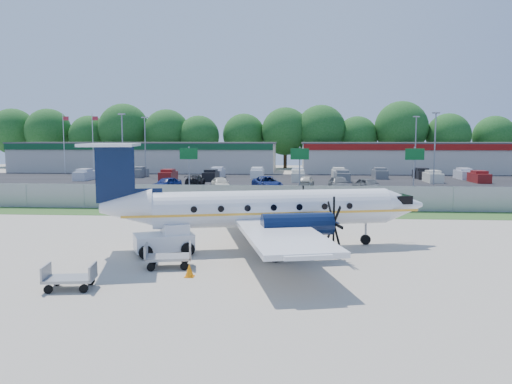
# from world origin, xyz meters

# --- Properties ---
(ground) EXTENTS (170.00, 170.00, 0.00)m
(ground) POSITION_xyz_m (0.00, 0.00, 0.00)
(ground) COLOR #B3A997
(ground) RESTS_ON ground
(grass_verge) EXTENTS (170.00, 4.00, 0.02)m
(grass_verge) POSITION_xyz_m (0.00, 12.00, 0.01)
(grass_verge) COLOR #2D561E
(grass_verge) RESTS_ON ground
(access_road) EXTENTS (170.00, 8.00, 0.02)m
(access_road) POSITION_xyz_m (0.00, 19.00, 0.01)
(access_road) COLOR black
(access_road) RESTS_ON ground
(parking_lot) EXTENTS (170.00, 32.00, 0.02)m
(parking_lot) POSITION_xyz_m (0.00, 40.00, 0.01)
(parking_lot) COLOR black
(parking_lot) RESTS_ON ground
(perimeter_fence) EXTENTS (120.00, 0.06, 1.99)m
(perimeter_fence) POSITION_xyz_m (0.00, 14.00, 1.00)
(perimeter_fence) COLOR gray
(perimeter_fence) RESTS_ON ground
(building_west) EXTENTS (46.40, 12.40, 5.24)m
(building_west) POSITION_xyz_m (-24.00, 61.98, 2.63)
(building_west) COLOR beige
(building_west) RESTS_ON ground
(building_east) EXTENTS (44.40, 12.40, 5.24)m
(building_east) POSITION_xyz_m (26.00, 61.98, 2.63)
(building_east) COLOR beige
(building_east) RESTS_ON ground
(sign_left) EXTENTS (1.80, 0.26, 5.00)m
(sign_left) POSITION_xyz_m (-8.00, 22.91, 3.61)
(sign_left) COLOR gray
(sign_left) RESTS_ON ground
(sign_mid) EXTENTS (1.80, 0.26, 5.00)m
(sign_mid) POSITION_xyz_m (3.00, 22.91, 3.61)
(sign_mid) COLOR gray
(sign_mid) RESTS_ON ground
(sign_right) EXTENTS (1.80, 0.26, 5.00)m
(sign_right) POSITION_xyz_m (14.00, 22.91, 3.61)
(sign_right) COLOR gray
(sign_right) RESTS_ON ground
(flagpole_west) EXTENTS (1.06, 0.12, 10.00)m
(flagpole_west) POSITION_xyz_m (-35.92, 55.00, 5.64)
(flagpole_west) COLOR white
(flagpole_west) RESTS_ON ground
(flagpole_east) EXTENTS (1.06, 0.12, 10.00)m
(flagpole_east) POSITION_xyz_m (-30.92, 55.00, 5.64)
(flagpole_east) COLOR white
(flagpole_east) RESTS_ON ground
(light_pole_nw) EXTENTS (0.90, 0.35, 9.09)m
(light_pole_nw) POSITION_xyz_m (-20.00, 38.00, 5.23)
(light_pole_nw) COLOR gray
(light_pole_nw) RESTS_ON ground
(light_pole_ne) EXTENTS (0.90, 0.35, 9.09)m
(light_pole_ne) POSITION_xyz_m (20.00, 38.00, 5.23)
(light_pole_ne) COLOR gray
(light_pole_ne) RESTS_ON ground
(light_pole_sw) EXTENTS (0.90, 0.35, 9.09)m
(light_pole_sw) POSITION_xyz_m (-20.00, 48.00, 5.23)
(light_pole_sw) COLOR gray
(light_pole_sw) RESTS_ON ground
(light_pole_se) EXTENTS (0.90, 0.35, 9.09)m
(light_pole_se) POSITION_xyz_m (20.00, 48.00, 5.23)
(light_pole_se) COLOR gray
(light_pole_se) RESTS_ON ground
(tree_line) EXTENTS (112.00, 6.00, 14.00)m
(tree_line) POSITION_xyz_m (0.00, 74.00, 0.00)
(tree_line) COLOR #174E17
(tree_line) RESTS_ON ground
(aircraft) EXTENTS (18.02, 17.63, 5.50)m
(aircraft) POSITION_xyz_m (0.99, -0.36, 2.12)
(aircraft) COLOR white
(aircraft) RESTS_ON ground
(pushback_tug) EXTENTS (3.30, 2.96, 1.52)m
(pushback_tug) POSITION_xyz_m (-3.89, -1.97, 0.73)
(pushback_tug) COLOR white
(pushback_tug) RESTS_ON ground
(baggage_cart_near) EXTENTS (2.25, 1.61, 1.08)m
(baggage_cart_near) POSITION_xyz_m (-3.12, -4.65, 0.50)
(baggage_cart_near) COLOR gray
(baggage_cart_near) RESTS_ON ground
(baggage_cart_far) EXTENTS (1.98, 1.37, 0.96)m
(baggage_cart_far) POSITION_xyz_m (-6.04, -8.15, 0.45)
(baggage_cart_far) COLOR gray
(baggage_cart_far) RESTS_ON ground
(cone_port_wing) EXTENTS (0.39, 0.39, 0.56)m
(cone_port_wing) POSITION_xyz_m (-1.86, -6.09, 0.26)
(cone_port_wing) COLOR orange
(cone_port_wing) RESTS_ON ground
(cone_starboard_wing) EXTENTS (0.38, 0.38, 0.54)m
(cone_starboard_wing) POSITION_xyz_m (-6.78, 11.32, 0.26)
(cone_starboard_wing) COLOR orange
(cone_starboard_wing) RESTS_ON ground
(road_car_west) EXTENTS (5.58, 2.27, 1.62)m
(road_car_west) POSITION_xyz_m (-19.70, 17.35, 0.00)
(road_car_west) COLOR maroon
(road_car_west) RESTS_ON ground
(road_car_mid) EXTENTS (4.68, 2.29, 1.31)m
(road_car_mid) POSITION_xyz_m (8.07, 21.03, 0.00)
(road_car_mid) COLOR silver
(road_car_mid) RESTS_ON ground
(parked_car_a) EXTENTS (3.16, 4.63, 1.46)m
(parked_car_a) POSITION_xyz_m (-11.95, 29.17, 0.00)
(parked_car_a) COLOR navy
(parked_car_a) RESTS_ON ground
(parked_car_b) EXTENTS (3.00, 4.74, 1.50)m
(parked_car_b) POSITION_xyz_m (-5.84, 29.60, 0.00)
(parked_car_b) COLOR beige
(parked_car_b) RESTS_ON ground
(parked_car_c) EXTENTS (4.11, 6.19, 1.58)m
(parked_car_c) POSITION_xyz_m (-0.54, 29.63, 0.00)
(parked_car_c) COLOR navy
(parked_car_c) RESTS_ON ground
(parked_car_d) EXTENTS (2.30, 5.15, 1.72)m
(parked_car_d) POSITION_xyz_m (7.41, 29.02, 0.00)
(parked_car_d) COLOR #595B5E
(parked_car_d) RESTS_ON ground
(parked_car_e) EXTENTS (3.53, 4.99, 1.58)m
(parked_car_e) POSITION_xyz_m (10.51, 28.24, 0.00)
(parked_car_e) COLOR #595B5E
(parked_car_e) RESTS_ON ground
(parked_car_f) EXTENTS (1.99, 4.58, 1.31)m
(parked_car_f) POSITION_xyz_m (-9.90, 35.35, 0.00)
(parked_car_f) COLOR black
(parked_car_f) RESTS_ON ground
(parked_car_g) EXTENTS (2.23, 4.16, 1.35)m
(parked_car_g) POSITION_xyz_m (3.96, 34.53, 0.00)
(parked_car_g) COLOR beige
(parked_car_g) RESTS_ON ground
(far_parking_rows) EXTENTS (56.00, 10.00, 1.60)m
(far_parking_rows) POSITION_xyz_m (0.00, 45.00, 0.00)
(far_parking_rows) COLOR gray
(far_parking_rows) RESTS_ON ground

